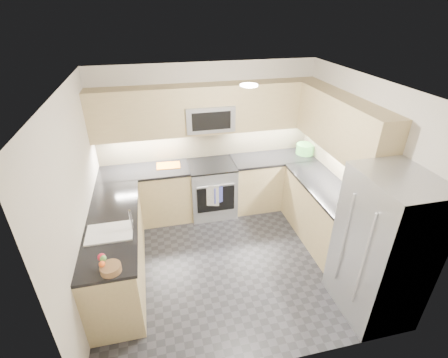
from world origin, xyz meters
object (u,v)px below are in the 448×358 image
gas_range (212,189)px  cutting_board (168,165)px  microwave (209,117)px  fruit_basket (111,269)px  refrigerator (382,248)px  utensil_bowl (305,149)px

gas_range → cutting_board: cutting_board is taller
microwave → fruit_basket: size_ratio=3.67×
refrigerator → utensil_bowl: (0.23, 2.46, 0.13)m
cutting_board → fruit_basket: 2.37m
gas_range → fruit_basket: 2.65m
refrigerator → fruit_basket: 2.90m
microwave → fruit_basket: (-1.44, -2.28, -0.72)m
microwave → fruit_basket: 2.79m
cutting_board → fruit_basket: bearing=-108.2°
utensil_bowl → fruit_basket: bearing=-144.8°
utensil_bowl → gas_range: bearing=-178.7°
refrigerator → utensil_bowl: 2.48m
microwave → gas_range: bearing=-90.0°
cutting_board → fruit_basket: size_ratio=1.81×
gas_range → microwave: 1.25m
utensil_bowl → fruit_basket: (-3.12, -2.20, -0.05)m
microwave → cutting_board: bearing=-177.0°
refrigerator → cutting_board: size_ratio=4.79×
microwave → fruit_basket: bearing=-122.2°
cutting_board → fruit_basket: fruit_basket is taller
microwave → refrigerator: microwave is taller
microwave → utensil_bowl: bearing=-3.0°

